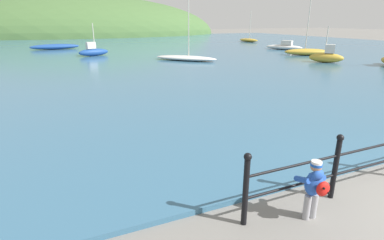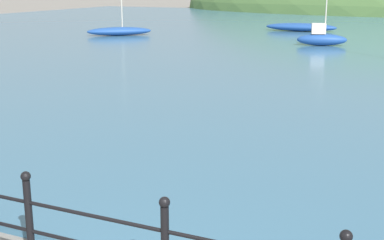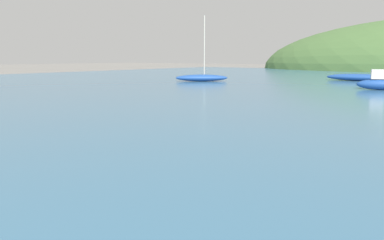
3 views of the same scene
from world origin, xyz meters
name	(u,v)px [view 3 (image 3 of 3)]	position (x,y,z in m)	size (l,w,h in m)	color
boat_green_fishing	(202,78)	(-15.56, 26.00, 0.39)	(3.79, 3.33, 4.99)	#1E4793
boat_mid_harbor	(358,77)	(-5.84, 33.79, 0.38)	(4.91, 1.47, 0.55)	#1E4793
boat_twin_mast	(381,83)	(-2.82, 25.70, 0.49)	(2.73, 1.52, 2.71)	#1E4793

